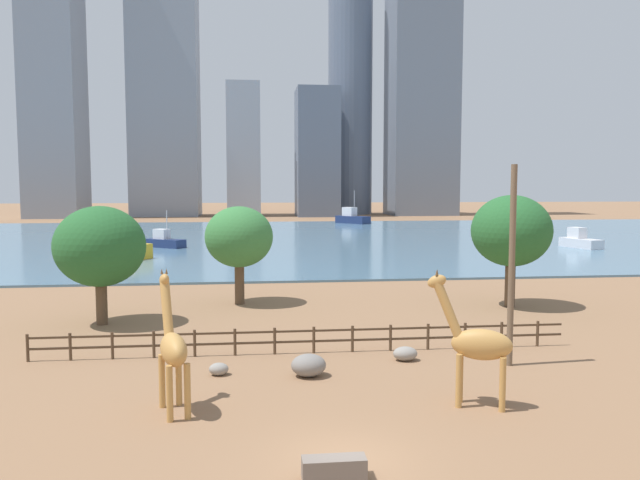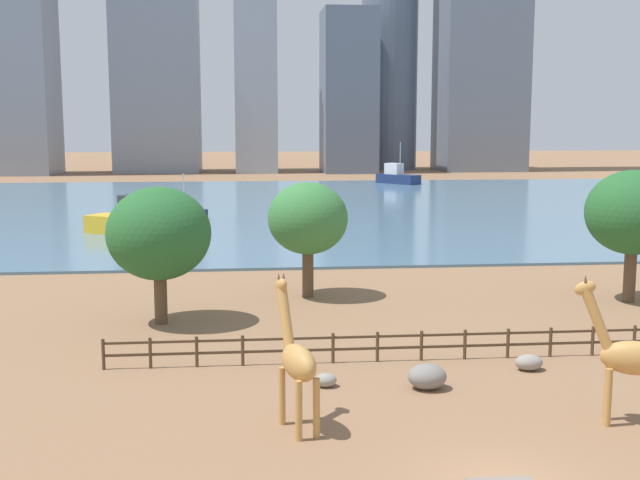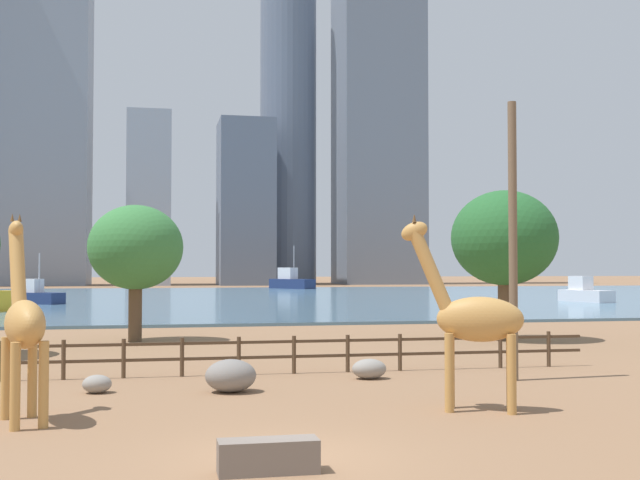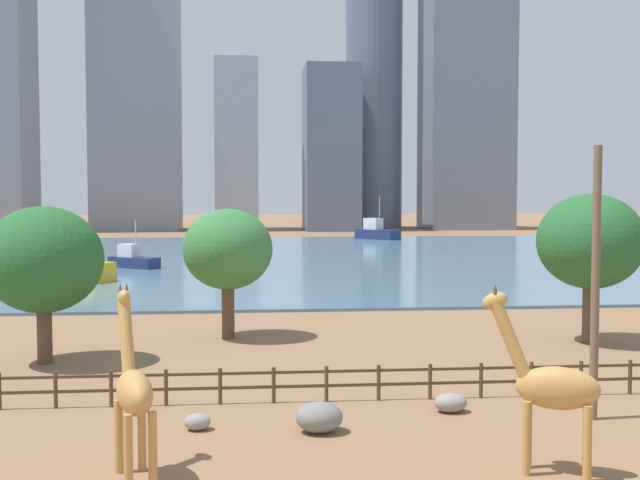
# 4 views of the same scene
# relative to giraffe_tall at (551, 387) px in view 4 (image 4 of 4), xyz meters

# --- Properties ---
(ground_plane) EXTENTS (400.00, 400.00, 0.00)m
(ground_plane) POSITION_rel_giraffe_tall_xyz_m (-5.55, 75.99, -2.36)
(ground_plane) COLOR #8C6647
(harbor_water) EXTENTS (180.00, 86.00, 0.20)m
(harbor_water) POSITION_rel_giraffe_tall_xyz_m (-5.55, 72.99, -2.26)
(harbor_water) COLOR slate
(harbor_water) RESTS_ON ground
(giraffe_tall) EXTENTS (3.17, 1.81, 5.05)m
(giraffe_tall) POSITION_rel_giraffe_tall_xyz_m (0.00, 0.00, 0.00)
(giraffe_tall) COLOR #C18C47
(giraffe_tall) RESTS_ON ground
(giraffe_companion) EXTENTS (1.52, 3.17, 5.04)m
(giraffe_companion) POSITION_rel_giraffe_tall_xyz_m (-11.05, 0.71, -0.01)
(giraffe_companion) COLOR #C18C47
(giraffe_companion) RESTS_ON ground
(utility_pole) EXTENTS (0.28, 0.28, 9.10)m
(utility_pole) POSITION_rel_giraffe_tall_xyz_m (3.43, 4.91, 2.19)
(utility_pole) COLOR brown
(utility_pole) RESTS_ON ground
(boulder_near_fence) EXTENTS (1.14, 0.87, 0.66)m
(boulder_near_fence) POSITION_rel_giraffe_tall_xyz_m (-1.08, 6.20, -2.03)
(boulder_near_fence) COLOR gray
(boulder_near_fence) RESTS_ON ground
(boulder_by_pole) EXTENTS (1.50, 1.29, 0.97)m
(boulder_by_pole) POSITION_rel_giraffe_tall_xyz_m (-5.80, 4.31, -1.88)
(boulder_by_pole) COLOR gray
(boulder_by_pole) RESTS_ON ground
(boulder_small) EXTENTS (0.84, 0.71, 0.53)m
(boulder_small) POSITION_rel_giraffe_tall_xyz_m (-9.64, 4.92, -2.09)
(boulder_small) COLOR gray
(boulder_small) RESTS_ON ground
(enclosure_fence) EXTENTS (26.12, 0.14, 1.30)m
(enclosure_fence) POSITION_rel_giraffe_tall_xyz_m (-5.82, 7.99, -1.60)
(enclosure_fence) COLOR #4C3826
(enclosure_fence) RESTS_ON ground
(tree_left_large) EXTENTS (5.23, 5.23, 6.98)m
(tree_left_large) POSITION_rel_giraffe_tall_xyz_m (-16.93, 15.65, 2.24)
(tree_left_large) COLOR brown
(tree_left_large) RESTS_ON ground
(tree_center_broad) EXTENTS (5.30, 5.30, 7.53)m
(tree_center_broad) POSITION_rel_giraffe_tall_xyz_m (9.14, 18.11, 2.75)
(tree_center_broad) COLOR brown
(tree_center_broad) RESTS_ON ground
(tree_right_tall) EXTENTS (4.66, 4.66, 6.75)m
(tree_right_tall) POSITION_rel_giraffe_tall_xyz_m (-8.98, 21.20, 2.25)
(tree_right_tall) COLOR brown
(tree_right_tall) RESTS_ON ground
(boat_ferry) EXTENTS (5.43, 4.67, 4.79)m
(boat_ferry) POSITION_rel_giraffe_tall_xyz_m (-19.12, 60.15, -1.36)
(boat_ferry) COLOR navy
(boat_ferry) RESTS_ON harbor_water
(boat_sailboat) EXTENTS (6.94, 7.73, 6.91)m
(boat_sailboat) POSITION_rel_giraffe_tall_xyz_m (13.33, 108.04, -1.01)
(boat_sailboat) COLOR navy
(boat_sailboat) RESTS_ON harbor_water
(boat_tug) EXTENTS (8.41, 6.69, 3.55)m
(boat_tug) POSITION_rel_giraffe_tall_xyz_m (-22.81, 48.64, -0.95)
(boat_tug) COLOR gold
(boat_tug) RESTS_ON harbor_water
(skyline_tower_needle) EXTENTS (17.73, 15.39, 89.60)m
(skyline_tower_needle) POSITION_rel_giraffe_tall_xyz_m (39.26, 148.38, 42.44)
(skyline_tower_needle) COLOR slate
(skyline_tower_needle) RESTS_ON ground
(skyline_block_central) EXTENTS (17.55, 14.47, 72.20)m
(skyline_block_central) POSITION_rel_giraffe_tall_xyz_m (-30.17, 149.38, 33.74)
(skyline_block_central) COLOR gray
(skyline_block_central) RESTS_ON ground
(skyline_tower_glass) EXTENTS (11.02, 12.98, 33.49)m
(skyline_tower_glass) POSITION_rel_giraffe_tall_xyz_m (9.78, 143.68, 14.38)
(skyline_tower_glass) COLOR slate
(skyline_tower_glass) RESTS_ON ground
(skyline_block_left) EXTENTS (8.65, 11.14, 34.82)m
(skyline_block_left) POSITION_rel_giraffe_tall_xyz_m (-9.54, 145.51, 15.05)
(skyline_block_left) COLOR #939EAD
(skyline_block_left) RESTS_ON ground
(skyline_tower_short) EXTENTS (12.46, 12.46, 65.19)m
(skyline_tower_short) POSITION_rel_giraffe_tall_xyz_m (20.58, 155.71, 30.24)
(skyline_tower_short) COLOR slate
(skyline_tower_short) RESTS_ON ground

